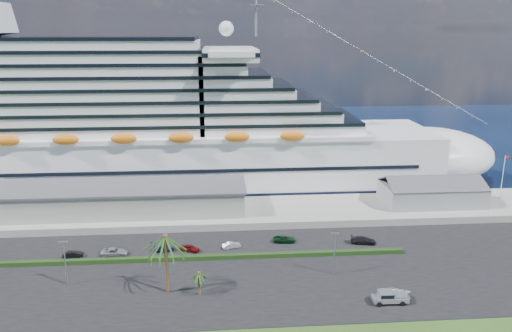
{
  "coord_description": "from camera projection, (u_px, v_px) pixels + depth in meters",
  "views": [
    {
      "loc": [
        -0.79,
        -74.17,
        44.02
      ],
      "look_at": [
        7.33,
        30.0,
        15.15
      ],
      "focal_mm": 35.0,
      "sensor_mm": 36.0,
      "label": 1
    }
  ],
  "objects": [
    {
      "name": "ground",
      "position": [
        226.0,
        302.0,
        83.06
      ],
      "size": [
        420.0,
        420.0,
        0.0
      ],
      "primitive_type": "plane",
      "color": "#2E4717",
      "rests_on": "ground"
    },
    {
      "name": "asphalt_lot",
      "position": [
        225.0,
        271.0,
        93.61
      ],
      "size": [
        140.0,
        38.0,
        0.12
      ],
      "primitive_type": "cube",
      "color": "black",
      "rests_on": "ground"
    },
    {
      "name": "wharf",
      "position": [
        223.0,
        212.0,
        121.26
      ],
      "size": [
        240.0,
        20.0,
        1.8
      ],
      "primitive_type": "cube",
      "color": "gray",
      "rests_on": "ground"
    },
    {
      "name": "water",
      "position": [
        220.0,
        138.0,
        207.98
      ],
      "size": [
        420.0,
        160.0,
        0.02
      ],
      "primitive_type": "cube",
      "color": "black",
      "rests_on": "ground"
    },
    {
      "name": "cruise_ship",
      "position": [
        143.0,
        130.0,
        138.5
      ],
      "size": [
        191.0,
        38.0,
        54.0
      ],
      "color": "silver",
      "rests_on": "ground"
    },
    {
      "name": "terminal_building",
      "position": [
        117.0,
        199.0,
        118.29
      ],
      "size": [
        61.0,
        15.0,
        6.3
      ],
      "color": "gray",
      "rests_on": "wharf"
    },
    {
      "name": "port_shed",
      "position": [
        431.0,
        193.0,
        124.22
      ],
      "size": [
        24.0,
        12.31,
        7.37
      ],
      "color": "gray",
      "rests_on": "wharf"
    },
    {
      "name": "flagpole",
      "position": [
        503.0,
        177.0,
        124.55
      ],
      "size": [
        1.08,
        0.16,
        12.0
      ],
      "color": "silver",
      "rests_on": "wharf"
    },
    {
      "name": "hedge",
      "position": [
        184.0,
        258.0,
        97.68
      ],
      "size": [
        88.0,
        1.1,
        0.9
      ],
      "primitive_type": "cube",
      "color": "black",
      "rests_on": "asphalt_lot"
    },
    {
      "name": "lamp_post_left",
      "position": [
        65.0,
        257.0,
        87.23
      ],
      "size": [
        1.6,
        0.35,
        8.27
      ],
      "color": "gray",
      "rests_on": "asphalt_lot"
    },
    {
      "name": "lamp_post_right",
      "position": [
        335.0,
        248.0,
        90.82
      ],
      "size": [
        1.6,
        0.35,
        8.27
      ],
      "color": "gray",
      "rests_on": "asphalt_lot"
    },
    {
      "name": "palm_tall",
      "position": [
        165.0,
        243.0,
        83.7
      ],
      "size": [
        8.82,
        8.82,
        11.13
      ],
      "color": "#47301E",
      "rests_on": "ground"
    },
    {
      "name": "palm_short",
      "position": [
        199.0,
        276.0,
        84.15
      ],
      "size": [
        3.53,
        3.53,
        4.56
      ],
      "color": "#47301E",
      "rests_on": "ground"
    },
    {
      "name": "parked_car_1",
      "position": [
        73.0,
        254.0,
        98.95
      ],
      "size": [
        4.06,
        1.9,
        1.29
      ],
      "primitive_type": "imported",
      "rotation": [
        0.0,
        0.0,
        1.71
      ],
      "color": "black",
      "rests_on": "asphalt_lot"
    },
    {
      "name": "parked_car_2",
      "position": [
        114.0,
        252.0,
        99.78
      ],
      "size": [
        5.24,
        2.44,
        1.45
      ],
      "primitive_type": "imported",
      "rotation": [
        0.0,
        0.0,
        1.58
      ],
      "color": "#96999F",
      "rests_on": "asphalt_lot"
    },
    {
      "name": "parked_car_3",
      "position": [
        164.0,
        248.0,
        101.6
      ],
      "size": [
        4.33,
        2.04,
        1.22
      ],
      "primitive_type": "imported",
      "rotation": [
        0.0,
        0.0,
        1.65
      ],
      "color": "#172050",
      "rests_on": "asphalt_lot"
    },
    {
      "name": "parked_car_4",
      "position": [
        190.0,
        248.0,
        101.56
      ],
      "size": [
        4.43,
        2.99,
        1.4
      ],
      "primitive_type": "imported",
      "rotation": [
        0.0,
        0.0,
        1.21
      ],
      "color": "#640D0F",
      "rests_on": "asphalt_lot"
    },
    {
      "name": "parked_car_5",
      "position": [
        232.0,
        245.0,
        103.12
      ],
      "size": [
        4.05,
        2.46,
        1.26
      ],
      "primitive_type": "imported",
      "rotation": [
        0.0,
        0.0,
        1.89
      ],
      "color": "#B5B6BD",
      "rests_on": "asphalt_lot"
    },
    {
      "name": "parked_car_6",
      "position": [
        284.0,
        239.0,
        105.96
      ],
      "size": [
        4.99,
        2.7,
        1.33
      ],
      "primitive_type": "imported",
      "rotation": [
        0.0,
        0.0,
        1.46
      ],
      "color": "black",
      "rests_on": "asphalt_lot"
    },
    {
      "name": "parked_car_7",
      "position": [
        363.0,
        240.0,
        105.22
      ],
      "size": [
        5.6,
        3.12,
        1.54
      ],
      "primitive_type": "imported",
      "rotation": [
        0.0,
        0.0,
        1.38
      ],
      "color": "black",
      "rests_on": "asphalt_lot"
    },
    {
      "name": "pickup_truck",
      "position": [
        389.0,
        297.0,
        82.29
      ],
      "size": [
        5.98,
        2.39,
        2.09
      ],
      "color": "black",
      "rests_on": "asphalt_lot"
    },
    {
      "name": "boat_trailer",
      "position": [
        394.0,
        293.0,
        83.44
      ],
      "size": [
        6.35,
        4.21,
        1.81
      ],
      "color": "gray",
      "rests_on": "asphalt_lot"
    }
  ]
}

